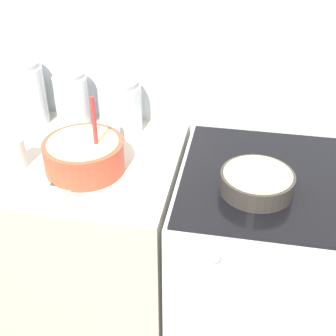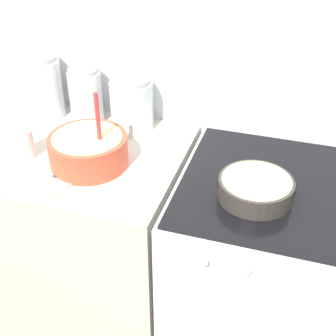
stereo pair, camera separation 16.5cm
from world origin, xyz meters
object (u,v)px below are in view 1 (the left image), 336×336
object	(u,v)px
stove	(268,266)
baking_pan	(257,182)
storage_jar_middle	(72,104)
mixing_bowl	(84,154)
tin_can	(16,153)
storage_jar_right	(121,110)
storage_jar_left	(25,97)

from	to	relation	value
stove	baking_pan	distance (m)	0.50
storage_jar_middle	mixing_bowl	bearing A→B (deg)	-63.67
storage_jar_middle	tin_can	xyz separation A→B (m)	(-0.10, -0.33, -0.05)
baking_pan	storage_jar_right	size ratio (longest dim) A/B	1.13
mixing_bowl	storage_jar_left	distance (m)	0.48
baking_pan	storage_jar_left	distance (m)	1.04
mixing_bowl	baking_pan	size ratio (longest dim) A/B	1.17
storage_jar_left	stove	bearing A→B (deg)	-12.52
stove	mixing_bowl	xyz separation A→B (m)	(-0.72, -0.07, 0.51)
storage_jar_left	storage_jar_middle	bearing A→B (deg)	0.00
tin_can	storage_jar_middle	bearing A→B (deg)	73.15
storage_jar_right	tin_can	distance (m)	0.46
storage_jar_middle	storage_jar_right	xyz separation A→B (m)	(0.21, 0.00, -0.01)
storage_jar_left	tin_can	xyz separation A→B (m)	(0.11, -0.33, -0.06)
mixing_bowl	storage_jar_middle	world-z (taller)	mixing_bowl
storage_jar_right	stove	bearing A→B (deg)	-19.82
storage_jar_right	mixing_bowl	bearing A→B (deg)	-99.79
stove	storage_jar_left	xyz separation A→B (m)	(-1.08, 0.24, 0.56)
storage_jar_left	mixing_bowl	bearing A→B (deg)	-40.71
stove	tin_can	world-z (taller)	tin_can
storage_jar_left	storage_jar_right	distance (m)	0.42
mixing_bowl	storage_jar_right	size ratio (longest dim) A/B	1.33
stove	storage_jar_right	xyz separation A→B (m)	(-0.67, 0.24, 0.54)
baking_pan	storage_jar_left	world-z (taller)	storage_jar_left
mixing_bowl	tin_can	bearing A→B (deg)	-174.70
storage_jar_left	storage_jar_right	size ratio (longest dim) A/B	1.21
stove	baking_pan	xyz separation A→B (m)	(-0.09, -0.09, 0.48)
baking_pan	storage_jar_middle	size ratio (longest dim) A/B	1.04
baking_pan	storage_jar_middle	distance (m)	0.85
tin_can	storage_jar_right	bearing A→B (deg)	47.29
storage_jar_left	storage_jar_right	xyz separation A→B (m)	(0.42, 0.00, -0.02)
stove	storage_jar_right	bearing A→B (deg)	160.18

